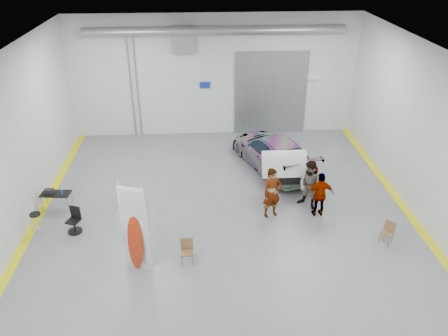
{
  "coord_description": "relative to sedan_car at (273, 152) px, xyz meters",
  "views": [
    {
      "loc": [
        -0.85,
        -12.88,
        9.29
      ],
      "look_at": [
        0.04,
        1.36,
        1.5
      ],
      "focal_mm": 35.0,
      "sensor_mm": 36.0,
      "label": 1
    }
  ],
  "objects": [
    {
      "name": "ground",
      "position": [
        -2.36,
        -4.1,
        -0.74
      ],
      "size": [
        16.0,
        16.0,
        0.0
      ],
      "primitive_type": "plane",
      "color": "slate",
      "rests_on": "ground"
    },
    {
      "name": "room_shell",
      "position": [
        -2.12,
        -1.88,
        3.33
      ],
      "size": [
        14.02,
        16.18,
        6.01
      ],
      "color": "silver",
      "rests_on": "ground"
    },
    {
      "name": "sedan_car",
      "position": [
        0.0,
        0.0,
        0.0
      ],
      "size": [
        3.67,
        5.54,
        1.49
      ],
      "primitive_type": "imported",
      "rotation": [
        0.0,
        0.0,
        3.48
      ],
      "color": "silver",
      "rests_on": "ground"
    },
    {
      "name": "person_a",
      "position": [
        -0.65,
        -3.75,
        0.22
      ],
      "size": [
        0.82,
        0.67,
        1.94
      ],
      "primitive_type": "imported",
      "rotation": [
        0.0,
        0.0,
        0.35
      ],
      "color": "#856348",
      "rests_on": "ground"
    },
    {
      "name": "person_b",
      "position": [
        0.86,
        -3.27,
        0.22
      ],
      "size": [
        1.18,
        1.17,
        1.92
      ],
      "primitive_type": "imported",
      "rotation": [
        0.0,
        0.0,
        -0.77
      ],
      "color": "#44677D",
      "rests_on": "ground"
    },
    {
      "name": "person_c",
      "position": [
        1.11,
        -3.82,
        0.13
      ],
      "size": [
        1.03,
        0.46,
        1.75
      ],
      "primitive_type": "imported",
      "rotation": [
        0.0,
        0.0,
        3.18
      ],
      "color": "#A35A36",
      "rests_on": "ground"
    },
    {
      "name": "surfboard_display",
      "position": [
        -5.16,
        -6.27,
        0.49
      ],
      "size": [
        0.83,
        0.41,
        3.05
      ],
      "rotation": [
        0.0,
        0.0,
        -0.3
      ],
      "color": "white",
      "rests_on": "ground"
    },
    {
      "name": "folding_chair_near",
      "position": [
        -3.7,
        -6.2,
        -0.49
      ],
      "size": [
        0.4,
        0.41,
        0.83
      ],
      "rotation": [
        0.0,
        0.0,
        0.01
      ],
      "color": "brown",
      "rests_on": "ground"
    },
    {
      "name": "folding_chair_far",
      "position": [
        2.96,
        -5.58,
        -0.5
      ],
      "size": [
        0.52,
        0.59,
        0.79
      ],
      "rotation": [
        0.0,
        0.0,
        -0.78
      ],
      "color": "brown",
      "rests_on": "ground"
    },
    {
      "name": "shop_stool",
      "position": [
        -8.92,
        -4.24,
        -0.37
      ],
      "size": [
        0.38,
        0.38,
        0.75
      ],
      "rotation": [
        0.0,
        0.0,
        0.21
      ],
      "color": "black",
      "rests_on": "ground"
    },
    {
      "name": "work_table",
      "position": [
        -8.68,
        -2.81,
        -0.06
      ],
      "size": [
        1.13,
        0.64,
        0.88
      ],
      "rotation": [
        0.0,
        0.0,
        -0.1
      ],
      "color": "gray",
      "rests_on": "ground"
    },
    {
      "name": "office_chair",
      "position": [
        -7.64,
        -4.27,
        -0.34
      ],
      "size": [
        0.52,
        0.55,
        0.93
      ],
      "rotation": [
        0.0,
        0.0,
        -0.36
      ],
      "color": "black",
      "rests_on": "ground"
    },
    {
      "name": "trunk_lid",
      "position": [
        0.0,
        -2.32,
        0.76
      ],
      "size": [
        1.74,
        1.05,
        0.04
      ],
      "primitive_type": "cube",
      "color": "silver",
      "rests_on": "sedan_car"
    }
  ]
}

